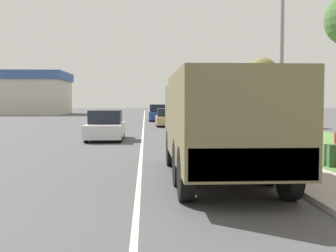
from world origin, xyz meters
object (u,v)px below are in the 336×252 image
car_third_ahead (158,114)px  car_fourth_ahead (155,111)px  car_second_ahead (167,118)px  military_truck (219,120)px  lamp_post (275,41)px  car_nearest_ahead (105,127)px

car_third_ahead → car_fourth_ahead: bearing=90.1°
car_fourth_ahead → car_second_ahead: bearing=-88.6°
military_truck → lamp_post: 4.63m
car_second_ahead → car_third_ahead: 8.89m
car_third_ahead → car_nearest_ahead: bearing=-99.3°
car_third_ahead → lamp_post: size_ratio=0.60×
lamp_post → car_second_ahead: bearing=96.9°
lamp_post → car_third_ahead: bearing=95.8°
military_truck → car_second_ahead: military_truck is taller
car_second_ahead → car_nearest_ahead: bearing=-107.7°
car_fourth_ahead → lamp_post: 42.32m
car_nearest_ahead → car_third_ahead: car_third_ahead is taller
car_nearest_ahead → car_second_ahead: (3.96, 12.39, -0.05)m
military_truck → car_fourth_ahead: bearing=90.8°
car_second_ahead → lamp_post: 21.62m
car_nearest_ahead → car_fourth_ahead: 33.45m
car_nearest_ahead → car_second_ahead: bearing=72.3°
car_fourth_ahead → lamp_post: size_ratio=0.61×
military_truck → car_nearest_ahead: (-4.11, 11.85, -0.88)m
military_truck → car_fourth_ahead: military_truck is taller
military_truck → lamp_post: size_ratio=1.10×
car_third_ahead → car_fourth_ahead: car_third_ahead is taller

